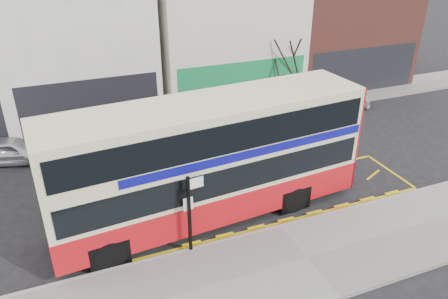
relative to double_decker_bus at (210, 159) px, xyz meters
name	(u,v)px	position (x,y,z in m)	size (l,w,h in m)	color
ground	(275,223)	(2.15, -1.50, -2.56)	(120.00, 120.00, 0.00)	black
pavement	(307,259)	(2.15, -3.80, -2.48)	(40.00, 4.00, 0.15)	gray
kerb	(280,227)	(2.15, -1.87, -2.48)	(40.00, 0.15, 0.15)	gray
far_pavement	(189,119)	(2.15, 9.50, -2.48)	(50.00, 3.00, 0.15)	gray
road_markings	(258,202)	(2.15, 0.10, -2.55)	(14.00, 3.40, 0.01)	gold
terrace_left	(74,24)	(-3.35, 13.49, 2.76)	(8.00, 8.01, 11.80)	beige
terrace_green_shop	(219,18)	(5.65, 13.49, 2.51)	(9.00, 8.01, 11.30)	silver
terrace_right	(335,16)	(14.65, 13.49, 2.02)	(9.00, 8.01, 10.30)	brown
double_decker_bus	(210,159)	(0.00, 0.00, 0.00)	(12.36, 3.76, 4.87)	beige
bus_stop_post	(191,207)	(-1.41, -1.88, -0.61)	(0.75, 0.15, 2.99)	black
car_silver	(12,150)	(-7.49, 7.72, -1.91)	(1.54, 3.82, 1.30)	#B6B5BB
car_grey	(131,129)	(-1.61, 7.89, -1.84)	(1.53, 4.38, 1.44)	#3B3C42
car_white	(330,96)	(11.08, 8.09, -1.80)	(2.12, 5.22, 1.52)	silver
street_tree_right	(285,46)	(8.42, 9.54, 1.29)	(2.61, 2.61, 5.64)	black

